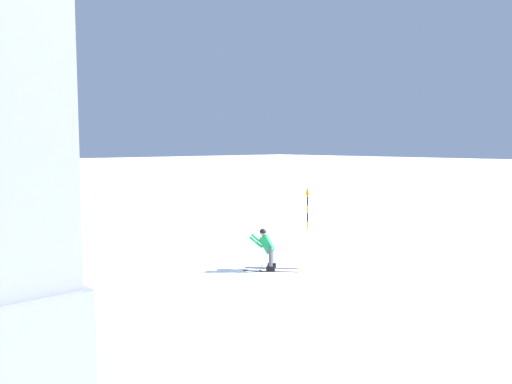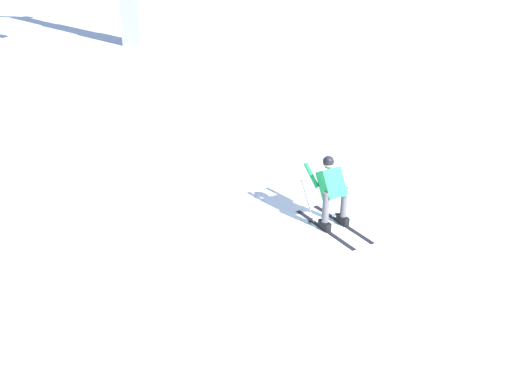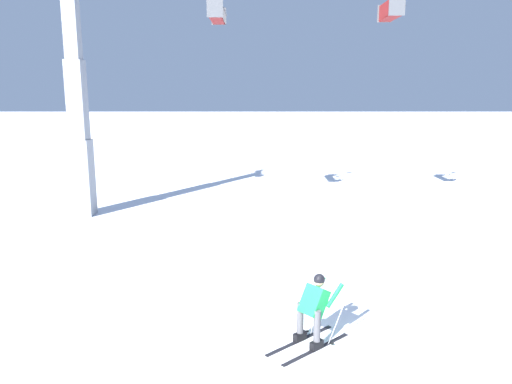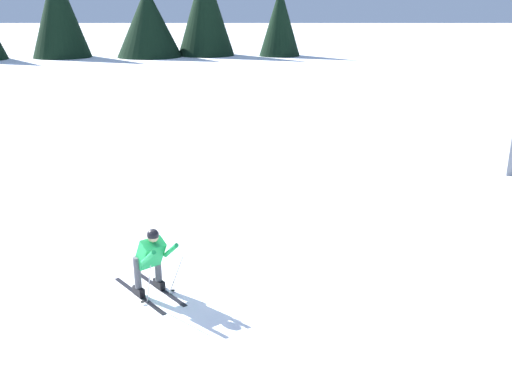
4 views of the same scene
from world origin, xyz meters
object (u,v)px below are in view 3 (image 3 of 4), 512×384
object	(u,v)px
skier_carving_main	(312,306)
chairlift_seat_second	(386,10)
lift_tower_near	(75,115)
chairlift_seat_nearest	(213,12)

from	to	relation	value
skier_carving_main	chairlift_seat_second	size ratio (longest dim) A/B	0.84
skier_carving_main	chairlift_seat_second	distance (m)	12.84
skier_carving_main	chairlift_seat_second	bearing A→B (deg)	69.53
lift_tower_near	chairlift_seat_nearest	xyz separation A→B (m)	(5.30, 0.00, 3.72)
lift_tower_near	skier_carving_main	bearing A→B (deg)	-51.96
chairlift_seat_nearest	chairlift_seat_second	xyz separation A→B (m)	(6.37, -0.00, 0.08)
chairlift_seat_nearest	chairlift_seat_second	size ratio (longest dim) A/B	1.04
skier_carving_main	lift_tower_near	bearing A→B (deg)	128.04
lift_tower_near	chairlift_seat_nearest	size ratio (longest dim) A/B	4.55
skier_carving_main	chairlift_seat_nearest	distance (m)	12.50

